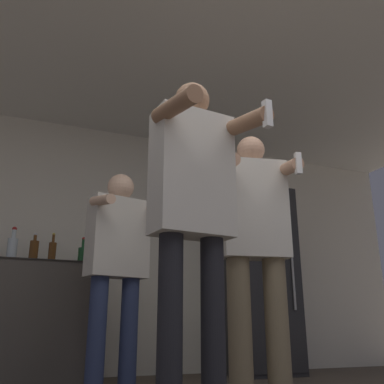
% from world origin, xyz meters
% --- Properties ---
extents(wall_back, '(7.00, 0.06, 2.55)m').
position_xyz_m(wall_back, '(0.00, 3.24, 1.27)').
color(wall_back, beige).
rests_on(wall_back, ground_plane).
extents(ceiling_slab, '(7.00, 3.73, 0.05)m').
position_xyz_m(ceiling_slab, '(0.00, 1.60, 2.57)').
color(ceiling_slab, silver).
rests_on(ceiling_slab, wall_back).
extents(refrigerator, '(0.70, 0.72, 1.90)m').
position_xyz_m(refrigerator, '(1.40, 2.86, 0.95)').
color(refrigerator, '#262628').
rests_on(refrigerator, ground_plane).
extents(counter, '(1.35, 0.67, 1.00)m').
position_xyz_m(counter, '(-1.00, 2.89, 0.50)').
color(counter, '#47423D').
rests_on(counter, ground_plane).
extents(bottle_red_label, '(0.09, 0.09, 0.32)m').
position_xyz_m(bottle_red_label, '(-1.05, 2.88, 1.12)').
color(bottle_red_label, silver).
rests_on(bottle_red_label, counter).
extents(bottle_dark_rum, '(0.08, 0.08, 0.28)m').
position_xyz_m(bottle_dark_rum, '(-0.87, 2.88, 1.11)').
color(bottle_dark_rum, '#563314').
rests_on(bottle_dark_rum, counter).
extents(bottle_amber_bourbon, '(0.09, 0.09, 0.27)m').
position_xyz_m(bottle_amber_bourbon, '(-0.43, 2.88, 1.10)').
color(bottle_amber_bourbon, '#194723').
rests_on(bottle_amber_bourbon, counter).
extents(bottle_brown_liquor, '(0.07, 0.07, 0.29)m').
position_xyz_m(bottle_brown_liquor, '(-0.71, 2.88, 1.11)').
color(bottle_brown_liquor, '#563314').
rests_on(bottle_brown_liquor, counter).
extents(person_woman_foreground, '(0.53, 0.55, 1.75)m').
position_xyz_m(person_woman_foreground, '(-0.17, 0.73, 1.06)').
color(person_woman_foreground, black).
rests_on(person_woman_foreground, ground_plane).
extents(person_man_side, '(0.55, 0.50, 1.73)m').
position_xyz_m(person_man_side, '(0.45, 1.21, 0.98)').
color(person_man_side, '#75664C').
rests_on(person_man_side, ground_plane).
extents(person_spectator_back, '(0.57, 0.53, 1.63)m').
position_xyz_m(person_spectator_back, '(-0.28, 2.02, 0.96)').
color(person_spectator_back, navy).
rests_on(person_spectator_back, ground_plane).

